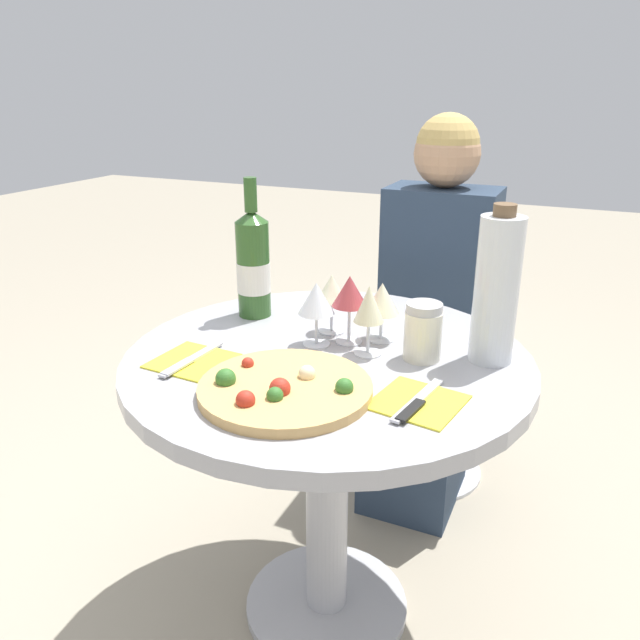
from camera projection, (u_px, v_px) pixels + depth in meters
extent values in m
plane|color=#9E937F|center=(326.00, 607.00, 1.59)|extent=(12.00, 12.00, 0.00)
cylinder|color=#B2B2B7|center=(326.00, 603.00, 1.58)|extent=(0.40, 0.40, 0.02)
cylinder|color=#B2B2B7|center=(327.00, 493.00, 1.46)|extent=(0.10, 0.10, 0.64)
cylinder|color=#9E9EA3|center=(328.00, 362.00, 1.34)|extent=(0.87, 0.87, 0.04)
cylinder|color=silver|center=(425.00, 468.00, 2.15)|extent=(0.37, 0.37, 0.01)
cylinder|color=silver|center=(429.00, 417.00, 2.07)|extent=(0.06, 0.06, 0.41)
cube|color=silver|center=(433.00, 356.00, 2.00)|extent=(0.42, 0.42, 0.03)
cube|color=silver|center=(452.00, 277.00, 2.09)|extent=(0.42, 0.02, 0.39)
cube|color=#28384C|center=(415.00, 436.00, 1.93)|extent=(0.27, 0.32, 0.44)
cube|color=#28384C|center=(439.00, 274.00, 1.90)|extent=(0.32, 0.20, 0.52)
sphere|color=tan|center=(447.00, 154.00, 1.77)|extent=(0.19, 0.19, 0.19)
sphere|color=tan|center=(448.00, 145.00, 1.76)|extent=(0.18, 0.18, 0.18)
cylinder|color=tan|center=(284.00, 388.00, 1.16)|extent=(0.33, 0.33, 0.02)
sphere|color=#B22D1E|center=(280.00, 388.00, 1.12)|extent=(0.04, 0.04, 0.04)
sphere|color=#B22D1E|center=(248.00, 363.00, 1.23)|extent=(0.02, 0.02, 0.02)
sphere|color=#336B28|center=(275.00, 395.00, 1.10)|extent=(0.03, 0.03, 0.03)
sphere|color=#336B28|center=(226.00, 379.00, 1.16)|extent=(0.04, 0.04, 0.04)
sphere|color=beige|center=(307.00, 374.00, 1.18)|extent=(0.03, 0.03, 0.03)
sphere|color=#336B28|center=(344.00, 387.00, 1.13)|extent=(0.03, 0.03, 0.03)
sphere|color=#B22D1E|center=(246.00, 400.00, 1.09)|extent=(0.03, 0.03, 0.03)
cylinder|color=#2D5623|center=(253.00, 270.00, 1.52)|extent=(0.08, 0.08, 0.23)
cone|color=#2D5623|center=(251.00, 216.00, 1.47)|extent=(0.08, 0.08, 0.03)
cylinder|color=#2D5623|center=(250.00, 195.00, 1.46)|extent=(0.03, 0.03, 0.08)
cylinder|color=silver|center=(254.00, 277.00, 1.53)|extent=(0.08, 0.08, 0.08)
cylinder|color=silver|center=(496.00, 291.00, 1.25)|extent=(0.09, 0.09, 0.30)
cylinder|color=brown|center=(505.00, 210.00, 1.20)|extent=(0.04, 0.04, 0.02)
cylinder|color=silver|center=(423.00, 335.00, 1.30)|extent=(0.08, 0.08, 0.10)
cylinder|color=#B2B2B7|center=(424.00, 308.00, 1.27)|extent=(0.07, 0.07, 0.02)
cylinder|color=silver|center=(368.00, 353.00, 1.34)|extent=(0.06, 0.06, 0.00)
cylinder|color=silver|center=(368.00, 337.00, 1.32)|extent=(0.01, 0.01, 0.07)
cone|color=beige|center=(369.00, 304.00, 1.30)|extent=(0.06, 0.06, 0.08)
cylinder|color=silver|center=(331.00, 331.00, 1.46)|extent=(0.06, 0.06, 0.00)
cylinder|color=silver|center=(332.00, 315.00, 1.44)|extent=(0.01, 0.01, 0.07)
cone|color=beige|center=(332.00, 288.00, 1.42)|extent=(0.07, 0.07, 0.06)
cylinder|color=silver|center=(316.00, 344.00, 1.38)|extent=(0.06, 0.06, 0.00)
cylinder|color=silver|center=(316.00, 328.00, 1.37)|extent=(0.01, 0.01, 0.07)
cone|color=silver|center=(316.00, 298.00, 1.35)|extent=(0.08, 0.08, 0.07)
cylinder|color=silver|center=(380.00, 339.00, 1.41)|extent=(0.06, 0.06, 0.00)
cylinder|color=silver|center=(381.00, 326.00, 1.40)|extent=(0.01, 0.01, 0.06)
cone|color=beige|center=(382.00, 298.00, 1.37)|extent=(0.08, 0.08, 0.07)
cylinder|color=silver|center=(349.00, 341.00, 1.40)|extent=(0.06, 0.06, 0.00)
cylinder|color=silver|center=(349.00, 323.00, 1.38)|extent=(0.01, 0.01, 0.08)
cone|color=#9E383D|center=(350.00, 291.00, 1.35)|extent=(0.08, 0.08, 0.07)
cube|color=yellow|center=(192.00, 361.00, 1.30)|extent=(0.16, 0.16, 0.00)
cube|color=silver|center=(192.00, 359.00, 1.30)|extent=(0.03, 0.19, 0.00)
cube|color=silver|center=(178.00, 367.00, 1.26)|extent=(0.03, 0.09, 0.00)
cube|color=yellow|center=(418.00, 402.00, 1.13)|extent=(0.17, 0.17, 0.00)
cube|color=silver|center=(418.00, 400.00, 1.13)|extent=(0.05, 0.19, 0.00)
cube|color=black|center=(411.00, 410.00, 1.09)|extent=(0.03, 0.09, 0.00)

